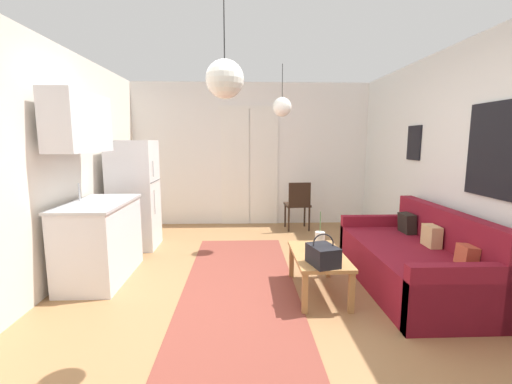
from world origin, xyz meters
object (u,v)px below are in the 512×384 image
couch (416,262)px  refrigerator (134,195)px  handbag (323,255)px  accent_chair (298,203)px  pendant_lamp_far (282,107)px  coffee_table (318,259)px  pendant_lamp_near (225,79)px  bamboo_vase (320,241)px

couch → refrigerator: bearing=155.5°
handbag → accent_chair: (0.23, 2.85, -0.03)m
couch → handbag: size_ratio=5.45×
handbag → pendant_lamp_far: bearing=95.7°
coffee_table → pendant_lamp_near: (-0.88, -1.01, 1.60)m
couch → handbag: 1.20m
handbag → refrigerator: size_ratio=0.22×
couch → pendant_lamp_far: 2.61m
couch → handbag: bearing=-159.6°
bamboo_vase → pendant_lamp_near: pendant_lamp_near is taller
coffee_table → pendant_lamp_near: 2.09m
bamboo_vase → handbag: 0.46m
accent_chair → bamboo_vase: bearing=82.9°
pendant_lamp_near → coffee_table: bearing=48.8°
bamboo_vase → refrigerator: refrigerator is taller
handbag → pendant_lamp_far: pendant_lamp_far is taller
refrigerator → couch: bearing=-24.5°
bamboo_vase → refrigerator: 2.84m
pendant_lamp_far → refrigerator: bearing=176.9°
couch → coffee_table: (-1.07, -0.10, 0.09)m
handbag → pendant_lamp_near: bearing=-140.8°
pendant_lamp_near → bamboo_vase: bearing=51.1°
coffee_table → handbag: 0.35m
handbag → refrigerator: (-2.31, 1.97, 0.27)m
bamboo_vase → refrigerator: size_ratio=0.26×
pendant_lamp_far → handbag: bearing=-84.3°
bamboo_vase → accent_chair: size_ratio=0.48×
accent_chair → pendant_lamp_far: (-0.41, -0.99, 1.54)m
couch → pendant_lamp_far: (-1.29, 1.44, 1.75)m
accent_chair → pendant_lamp_far: bearing=64.1°
coffee_table → refrigerator: refrigerator is taller
accent_chair → pendant_lamp_far: 1.88m
handbag → refrigerator: refrigerator is taller
handbag → pendant_lamp_near: pendant_lamp_near is taller
coffee_table → handbag: bearing=-95.7°
accent_chair → pendant_lamp_far: size_ratio=1.20×
pendant_lamp_near → refrigerator: bearing=118.8°
coffee_table → bamboo_vase: (0.04, 0.14, 0.15)m
refrigerator → pendant_lamp_near: bearing=-61.2°
handbag → pendant_lamp_near: 1.82m
couch → handbag: (-1.10, -0.41, 0.24)m
bamboo_vase → handbag: (-0.07, -0.45, -0.00)m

